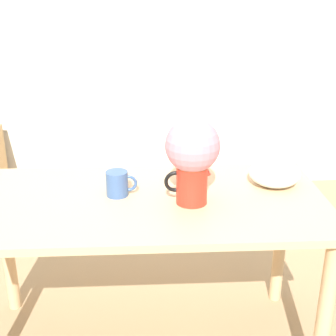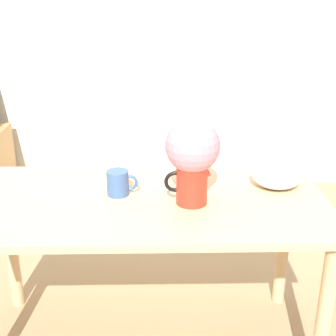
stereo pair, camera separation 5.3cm
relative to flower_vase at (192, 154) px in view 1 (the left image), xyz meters
The scene contains 5 objects.
wall_back 1.94m from the flower_vase, 97.72° to the left, with size 8.00×0.05×2.60m.
table 0.36m from the flower_vase, 167.54° to the left, with size 1.46×0.72×0.73m.
flower_vase is the anchor object (origin of this frame).
coffee_mug 0.34m from the flower_vase, 164.05° to the left, with size 0.13×0.09×0.10m.
white_bowl 0.42m from the flower_vase, 22.59° to the left, with size 0.21×0.21×0.11m.
Camera 1 is at (0.08, -1.46, 1.54)m, focal length 50.00 mm.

